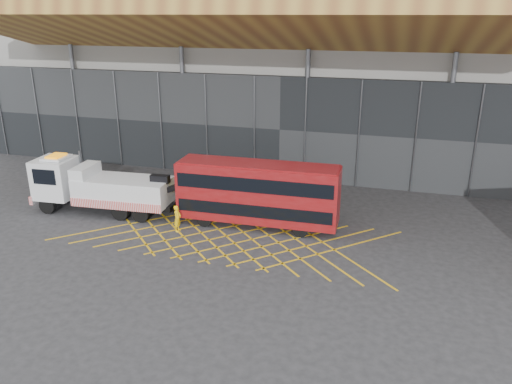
% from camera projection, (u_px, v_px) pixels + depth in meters
% --- Properties ---
extents(ground_plane, '(120.00, 120.00, 0.00)m').
position_uv_depth(ground_plane, '(201.00, 233.00, 29.96)').
color(ground_plane, '#28292B').
extents(road_markings, '(19.96, 7.16, 0.01)m').
position_uv_depth(road_markings, '(226.00, 236.00, 29.53)').
color(road_markings, yellow).
rests_on(road_markings, ground_plane).
extents(construction_building, '(55.00, 23.97, 18.00)m').
position_uv_depth(construction_building, '(299.00, 56.00, 43.00)').
color(construction_building, gray).
rests_on(construction_building, ground_plane).
extents(recovery_truck, '(10.91, 3.17, 3.79)m').
position_uv_depth(recovery_truck, '(98.00, 186.00, 32.61)').
color(recovery_truck, black).
rests_on(recovery_truck, ground_plane).
extents(bus_towed, '(9.94, 2.61, 4.01)m').
position_uv_depth(bus_towed, '(257.00, 192.00, 30.26)').
color(bus_towed, maroon).
rests_on(bus_towed, ground_plane).
extents(worker, '(0.39, 0.60, 1.64)m').
position_uv_depth(worker, '(177.00, 218.00, 29.95)').
color(worker, yellow).
rests_on(worker, ground_plane).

